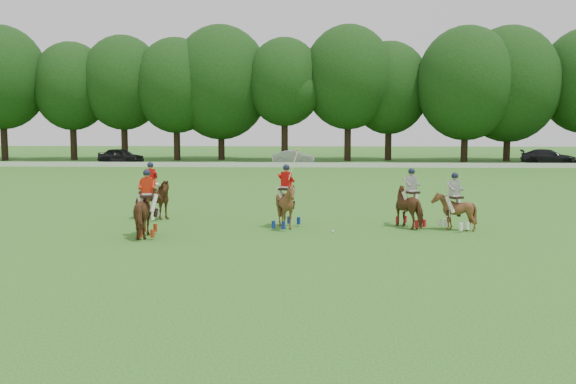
{
  "coord_description": "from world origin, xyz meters",
  "views": [
    {
      "loc": [
        3.05,
        -19.87,
        4.01
      ],
      "look_at": [
        2.09,
        4.2,
        1.4
      ],
      "focal_mm": 40.0,
      "sensor_mm": 36.0,
      "label": 1
    }
  ],
  "objects_px": {
    "car_left": "(121,156)",
    "polo_ball": "(333,231)",
    "polo_red_b": "(151,199)",
    "car_mid": "(294,157)",
    "polo_red_c": "(286,205)",
    "polo_red_a": "(148,213)",
    "car_right": "(548,157)",
    "polo_stripe_b": "(454,210)",
    "polo_stripe_a": "(411,206)"
  },
  "relations": [
    {
      "from": "polo_red_b",
      "to": "polo_stripe_a",
      "type": "bearing_deg",
      "value": -8.61
    },
    {
      "from": "polo_stripe_b",
      "to": "polo_ball",
      "type": "height_order",
      "value": "polo_stripe_b"
    },
    {
      "from": "polo_stripe_a",
      "to": "polo_stripe_b",
      "type": "xyz_separation_m",
      "value": [
        1.5,
        -0.63,
        -0.06
      ]
    },
    {
      "from": "polo_red_a",
      "to": "polo_stripe_a",
      "type": "bearing_deg",
      "value": 14.53
    },
    {
      "from": "car_right",
      "to": "polo_stripe_b",
      "type": "bearing_deg",
      "value": 170.74
    },
    {
      "from": "polo_red_a",
      "to": "polo_ball",
      "type": "bearing_deg",
      "value": 10.36
    },
    {
      "from": "polo_red_b",
      "to": "polo_stripe_b",
      "type": "distance_m",
      "value": 12.19
    },
    {
      "from": "polo_red_b",
      "to": "polo_stripe_a",
      "type": "height_order",
      "value": "polo_red_b"
    },
    {
      "from": "polo_red_b",
      "to": "polo_stripe_a",
      "type": "xyz_separation_m",
      "value": [
        10.49,
        -1.59,
        -0.05
      ]
    },
    {
      "from": "car_left",
      "to": "polo_red_c",
      "type": "height_order",
      "value": "polo_red_c"
    },
    {
      "from": "car_mid",
      "to": "polo_red_c",
      "type": "distance_m",
      "value": 38.26
    },
    {
      "from": "car_left",
      "to": "polo_ball",
      "type": "height_order",
      "value": "car_left"
    },
    {
      "from": "car_left",
      "to": "polo_red_b",
      "type": "relative_size",
      "value": 1.88
    },
    {
      "from": "polo_stripe_a",
      "to": "polo_stripe_b",
      "type": "height_order",
      "value": "polo_stripe_a"
    },
    {
      "from": "car_right",
      "to": "polo_red_b",
      "type": "bearing_deg",
      "value": 155.99
    },
    {
      "from": "polo_ball",
      "to": "polo_red_a",
      "type": "bearing_deg",
      "value": -169.64
    },
    {
      "from": "car_left",
      "to": "car_right",
      "type": "xyz_separation_m",
      "value": [
        41.45,
        0.0,
        -0.03
      ]
    },
    {
      "from": "polo_red_c",
      "to": "polo_stripe_a",
      "type": "distance_m",
      "value": 4.8
    },
    {
      "from": "car_mid",
      "to": "polo_stripe_b",
      "type": "distance_m",
      "value": 39.1
    },
    {
      "from": "polo_red_b",
      "to": "polo_red_c",
      "type": "relative_size",
      "value": 0.8
    },
    {
      "from": "polo_red_b",
      "to": "polo_stripe_b",
      "type": "xyz_separation_m",
      "value": [
        11.99,
        -2.22,
        -0.1
      ]
    },
    {
      "from": "polo_red_b",
      "to": "car_mid",
      "type": "bearing_deg",
      "value": 82.48
    },
    {
      "from": "polo_red_a",
      "to": "polo_stripe_a",
      "type": "distance_m",
      "value": 9.89
    },
    {
      "from": "car_mid",
      "to": "polo_ball",
      "type": "distance_m",
      "value": 39.18
    },
    {
      "from": "car_left",
      "to": "car_right",
      "type": "distance_m",
      "value": 41.45
    },
    {
      "from": "car_left",
      "to": "car_right",
      "type": "bearing_deg",
      "value": -77.42
    },
    {
      "from": "polo_red_b",
      "to": "polo_red_c",
      "type": "distance_m",
      "value": 6.06
    },
    {
      "from": "polo_ball",
      "to": "polo_red_c",
      "type": "bearing_deg",
      "value": 154.5
    },
    {
      "from": "car_right",
      "to": "polo_ball",
      "type": "xyz_separation_m",
      "value": [
        -21.77,
        -39.08,
        -0.69
      ]
    },
    {
      "from": "car_mid",
      "to": "polo_stripe_a",
      "type": "distance_m",
      "value": 38.23
    },
    {
      "from": "car_left",
      "to": "polo_ball",
      "type": "distance_m",
      "value": 43.77
    },
    {
      "from": "polo_stripe_a",
      "to": "polo_stripe_b",
      "type": "relative_size",
      "value": 1.05
    },
    {
      "from": "car_left",
      "to": "car_mid",
      "type": "height_order",
      "value": "car_left"
    },
    {
      "from": "polo_ball",
      "to": "car_left",
      "type": "bearing_deg",
      "value": 116.73
    },
    {
      "from": "polo_stripe_b",
      "to": "car_mid",
      "type": "bearing_deg",
      "value": 100.63
    },
    {
      "from": "car_right",
      "to": "polo_ball",
      "type": "height_order",
      "value": "car_right"
    },
    {
      "from": "car_left",
      "to": "polo_red_a",
      "type": "relative_size",
      "value": 1.89
    },
    {
      "from": "car_left",
      "to": "polo_red_c",
      "type": "relative_size",
      "value": 1.51
    },
    {
      "from": "polo_stripe_a",
      "to": "polo_red_b",
      "type": "bearing_deg",
      "value": 171.39
    },
    {
      "from": "polo_red_c",
      "to": "polo_red_a",
      "type": "bearing_deg",
      "value": -157.05
    },
    {
      "from": "car_left",
      "to": "polo_stripe_b",
      "type": "height_order",
      "value": "polo_stripe_b"
    },
    {
      "from": "car_mid",
      "to": "polo_ball",
      "type": "xyz_separation_m",
      "value": [
        2.68,
        -39.08,
        -0.62
      ]
    },
    {
      "from": "car_left",
      "to": "polo_red_b",
      "type": "distance_m",
      "value": 38.22
    },
    {
      "from": "polo_red_b",
      "to": "polo_ball",
      "type": "relative_size",
      "value": 26.51
    },
    {
      "from": "polo_red_b",
      "to": "polo_ball",
      "type": "xyz_separation_m",
      "value": [
        7.46,
        -2.87,
        -0.82
      ]
    },
    {
      "from": "car_left",
      "to": "polo_stripe_a",
      "type": "relative_size",
      "value": 1.97
    },
    {
      "from": "polo_red_a",
      "to": "polo_red_c",
      "type": "distance_m",
      "value": 5.21
    },
    {
      "from": "polo_red_a",
      "to": "car_left",
      "type": "bearing_deg",
      "value": 108.07
    },
    {
      "from": "polo_red_c",
      "to": "polo_ball",
      "type": "xyz_separation_m",
      "value": [
        1.75,
        -0.83,
        -0.85
      ]
    },
    {
      "from": "car_right",
      "to": "polo_stripe_a",
      "type": "distance_m",
      "value": 42.19
    }
  ]
}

